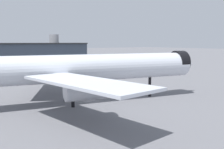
# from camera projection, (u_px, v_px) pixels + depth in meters

# --- Properties ---
(ground) EXTENTS (900.00, 900.00, 0.00)m
(ground) POSITION_uv_depth(u_px,v_px,m) (88.00, 100.00, 59.69)
(ground) COLOR slate
(airliner_near_gate) EXTENTS (60.03, 54.00, 16.48)m
(airliner_near_gate) POSITION_uv_depth(u_px,v_px,m) (79.00, 69.00, 55.90)
(airliner_near_gate) COLOR silver
(airliner_near_gate) RESTS_ON ground
(baggage_tug_wing) EXTENTS (3.42, 2.34, 1.85)m
(baggage_tug_wing) POSITION_uv_depth(u_px,v_px,m) (108.00, 77.00, 91.64)
(baggage_tug_wing) COLOR black
(baggage_tug_wing) RESTS_ON ground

